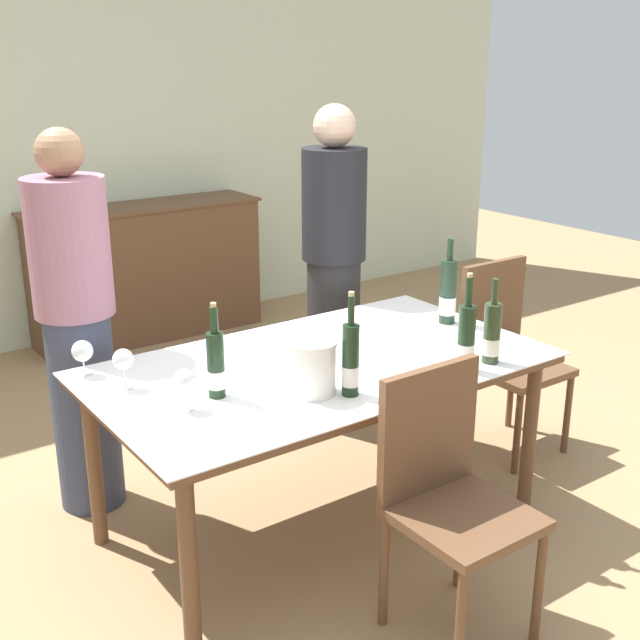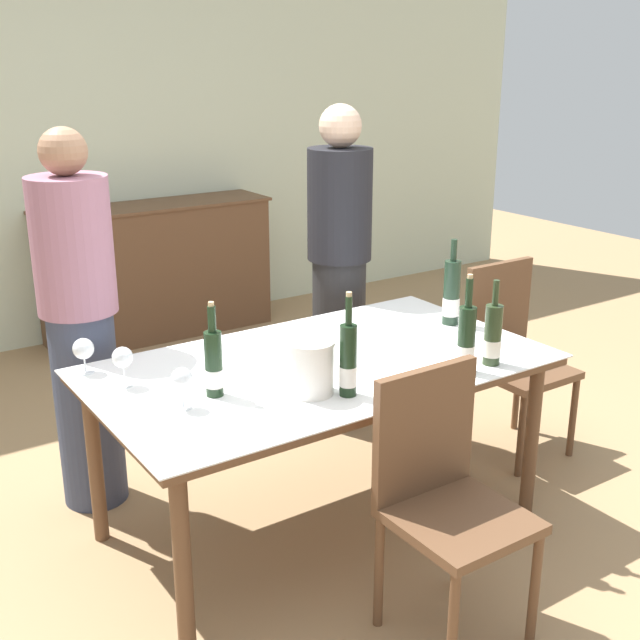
% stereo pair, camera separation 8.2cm
% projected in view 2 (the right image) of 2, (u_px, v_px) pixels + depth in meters
% --- Properties ---
extents(ground_plane, '(12.00, 12.00, 0.00)m').
position_uv_depth(ground_plane, '(320.00, 524.00, 3.45)').
color(ground_plane, '#A37F56').
extents(back_wall, '(8.00, 0.10, 2.80)m').
position_uv_depth(back_wall, '(70.00, 136.00, 5.37)').
color(back_wall, beige).
rests_on(back_wall, ground_plane).
extents(sideboard_cabinet, '(1.63, 0.46, 0.94)m').
position_uv_depth(sideboard_cabinet, '(158.00, 270.00, 5.66)').
color(sideboard_cabinet, brown).
rests_on(sideboard_cabinet, ground_plane).
extents(dining_table, '(1.82, 1.03, 0.74)m').
position_uv_depth(dining_table, '(320.00, 377.00, 3.23)').
color(dining_table, brown).
rests_on(dining_table, ground_plane).
extents(ice_bucket, '(0.18, 0.18, 0.20)m').
position_uv_depth(ice_bucket, '(310.00, 365.00, 2.89)').
color(ice_bucket, white).
rests_on(ice_bucket, dining_table).
extents(wine_bottle_0, '(0.08, 0.08, 0.39)m').
position_uv_depth(wine_bottle_0, '(452.00, 294.00, 3.63)').
color(wine_bottle_0, '#1E3323').
rests_on(wine_bottle_0, dining_table).
extents(wine_bottle_1, '(0.07, 0.07, 0.35)m').
position_uv_depth(wine_bottle_1, '(214.00, 364.00, 2.87)').
color(wine_bottle_1, black).
rests_on(wine_bottle_1, dining_table).
extents(wine_bottle_2, '(0.06, 0.06, 0.39)m').
position_uv_depth(wine_bottle_2, '(348.00, 361.00, 2.87)').
color(wine_bottle_2, black).
rests_on(wine_bottle_2, dining_table).
extents(wine_bottle_3, '(0.07, 0.07, 0.39)m').
position_uv_depth(wine_bottle_3, '(466.00, 340.00, 3.08)').
color(wine_bottle_3, black).
rests_on(wine_bottle_3, dining_table).
extents(wine_bottle_4, '(0.07, 0.07, 0.35)m').
position_uv_depth(wine_bottle_4, '(493.00, 336.00, 3.16)').
color(wine_bottle_4, '#28381E').
rests_on(wine_bottle_4, dining_table).
extents(wine_glass_0, '(0.08, 0.08, 0.14)m').
position_uv_depth(wine_glass_0, '(83.00, 350.00, 3.08)').
color(wine_glass_0, white).
rests_on(wine_glass_0, dining_table).
extents(wine_glass_1, '(0.08, 0.08, 0.15)m').
position_uv_depth(wine_glass_1, '(182.00, 380.00, 2.77)').
color(wine_glass_1, white).
rests_on(wine_glass_1, dining_table).
extents(wine_glass_2, '(0.08, 0.08, 0.15)m').
position_uv_depth(wine_glass_2, '(123.00, 358.00, 2.95)').
color(wine_glass_2, white).
rests_on(wine_glass_2, dining_table).
extents(chair_right_end, '(0.42, 0.42, 0.95)m').
position_uv_depth(chair_right_end, '(510.00, 347.00, 3.99)').
color(chair_right_end, brown).
rests_on(chair_right_end, ground_plane).
extents(chair_near_front, '(0.42, 0.42, 0.93)m').
position_uv_depth(chair_near_front, '(443.00, 487.00, 2.69)').
color(chair_near_front, brown).
rests_on(chair_near_front, ground_plane).
extents(person_host, '(0.33, 0.33, 1.65)m').
position_uv_depth(person_host, '(80.00, 325.00, 3.39)').
color(person_host, '#383F56').
rests_on(person_host, ground_plane).
extents(person_guest_left, '(0.33, 0.33, 1.69)m').
position_uv_depth(person_guest_left, '(339.00, 271.00, 4.16)').
color(person_guest_left, '#262628').
rests_on(person_guest_left, ground_plane).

